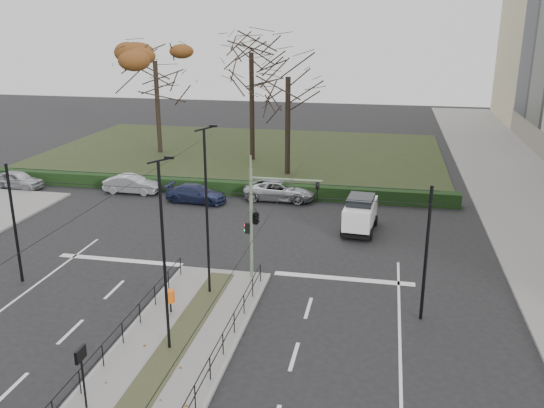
{
  "coord_description": "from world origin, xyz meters",
  "views": [
    {
      "loc": [
        7.66,
        -21.07,
        12.29
      ],
      "look_at": [
        1.98,
        7.25,
        3.1
      ],
      "focal_mm": 38.0,
      "sensor_mm": 36.0,
      "label": 1
    }
  ],
  "objects_px": {
    "parked_car_second": "(132,184)",
    "parked_car_fourth": "(280,190)",
    "traffic_light": "(258,216)",
    "bare_tree_near": "(288,84)",
    "streetlamp_median_near": "(164,255)",
    "streetlamp_median_far": "(207,211)",
    "litter_bin": "(170,297)",
    "bare_tree_center": "(251,61)",
    "parked_car_first": "(18,180)",
    "parked_car_third": "(196,194)",
    "rust_tree": "(155,61)",
    "info_panel": "(81,361)",
    "white_van": "(360,213)"
  },
  "relations": [
    {
      "from": "traffic_light",
      "to": "bare_tree_center",
      "type": "relative_size",
      "value": 0.43
    },
    {
      "from": "litter_bin",
      "to": "info_panel",
      "type": "xyz_separation_m",
      "value": [
        -0.37,
        -6.77,
        1.02
      ]
    },
    {
      "from": "parked_car_second",
      "to": "bare_tree_near",
      "type": "xyz_separation_m",
      "value": [
        10.47,
        7.63,
        6.8
      ]
    },
    {
      "from": "streetlamp_median_near",
      "to": "parked_car_fourth",
      "type": "distance_m",
      "value": 20.78
    },
    {
      "from": "streetlamp_median_far",
      "to": "white_van",
      "type": "relative_size",
      "value": 1.93
    },
    {
      "from": "parked_car_first",
      "to": "parked_car_fourth",
      "type": "relative_size",
      "value": 0.79
    },
    {
      "from": "info_panel",
      "to": "rust_tree",
      "type": "relative_size",
      "value": 0.2
    },
    {
      "from": "parked_car_first",
      "to": "parked_car_third",
      "type": "distance_m",
      "value": 14.6
    },
    {
      "from": "traffic_light",
      "to": "litter_bin",
      "type": "height_order",
      "value": "traffic_light"
    },
    {
      "from": "rust_tree",
      "to": "bare_tree_near",
      "type": "bearing_deg",
      "value": -22.98
    },
    {
      "from": "parked_car_first",
      "to": "bare_tree_center",
      "type": "bearing_deg",
      "value": -44.56
    },
    {
      "from": "info_panel",
      "to": "parked_car_second",
      "type": "xyz_separation_m",
      "value": [
        -9.26,
        24.0,
        -1.21
      ]
    },
    {
      "from": "litter_bin",
      "to": "bare_tree_near",
      "type": "bearing_deg",
      "value": 88.06
    },
    {
      "from": "traffic_light",
      "to": "streetlamp_median_near",
      "type": "relative_size",
      "value": 0.72
    },
    {
      "from": "traffic_light",
      "to": "parked_car_fourth",
      "type": "xyz_separation_m",
      "value": [
        -1.41,
        13.45,
        -2.65
      ]
    },
    {
      "from": "streetlamp_median_near",
      "to": "parked_car_first",
      "type": "xyz_separation_m",
      "value": [
        -19.78,
        19.43,
        -3.35
      ]
    },
    {
      "from": "parked_car_third",
      "to": "white_van",
      "type": "xyz_separation_m",
      "value": [
        11.72,
        -3.65,
        0.52
      ]
    },
    {
      "from": "traffic_light",
      "to": "streetlamp_median_far",
      "type": "height_order",
      "value": "streetlamp_median_far"
    },
    {
      "from": "parked_car_third",
      "to": "parked_car_fourth",
      "type": "bearing_deg",
      "value": -68.32
    },
    {
      "from": "parked_car_second",
      "to": "bare_tree_center",
      "type": "distance_m",
      "value": 16.1
    },
    {
      "from": "parked_car_first",
      "to": "bare_tree_center",
      "type": "relative_size",
      "value": 0.32
    },
    {
      "from": "bare_tree_near",
      "to": "white_van",
      "type": "bearing_deg",
      "value": -61.94
    },
    {
      "from": "parked_car_fourth",
      "to": "traffic_light",
      "type": "bearing_deg",
      "value": -174.19
    },
    {
      "from": "streetlamp_median_near",
      "to": "white_van",
      "type": "distance_m",
      "value": 16.69
    },
    {
      "from": "parked_car_fourth",
      "to": "bare_tree_center",
      "type": "relative_size",
      "value": 0.4
    },
    {
      "from": "streetlamp_median_near",
      "to": "streetlamp_median_far",
      "type": "bearing_deg",
      "value": 88.98
    },
    {
      "from": "info_panel",
      "to": "bare_tree_center",
      "type": "height_order",
      "value": "bare_tree_center"
    },
    {
      "from": "traffic_light",
      "to": "litter_bin",
      "type": "xyz_separation_m",
      "value": [
        -2.96,
        -4.28,
        -2.48
      ]
    },
    {
      "from": "traffic_light",
      "to": "parked_car_third",
      "type": "height_order",
      "value": "traffic_light"
    },
    {
      "from": "white_van",
      "to": "bare_tree_center",
      "type": "bearing_deg",
      "value": 122.16
    },
    {
      "from": "info_panel",
      "to": "parked_car_second",
      "type": "bearing_deg",
      "value": 111.1
    },
    {
      "from": "info_panel",
      "to": "streetlamp_median_far",
      "type": "relative_size",
      "value": 0.28
    },
    {
      "from": "parked_car_third",
      "to": "white_van",
      "type": "height_order",
      "value": "white_van"
    },
    {
      "from": "info_panel",
      "to": "rust_tree",
      "type": "xyz_separation_m",
      "value": [
        -12.41,
        37.41,
        6.87
      ]
    },
    {
      "from": "parked_car_first",
      "to": "rust_tree",
      "type": "height_order",
      "value": "rust_tree"
    },
    {
      "from": "streetlamp_median_near",
      "to": "streetlamp_median_far",
      "type": "relative_size",
      "value": 0.97
    },
    {
      "from": "parked_car_second",
      "to": "bare_tree_near",
      "type": "relative_size",
      "value": 0.39
    },
    {
      "from": "bare_tree_center",
      "to": "streetlamp_median_far",
      "type": "bearing_deg",
      "value": -80.94
    },
    {
      "from": "litter_bin",
      "to": "streetlamp_median_near",
      "type": "relative_size",
      "value": 0.13
    },
    {
      "from": "litter_bin",
      "to": "bare_tree_center",
      "type": "relative_size",
      "value": 0.08
    },
    {
      "from": "white_van",
      "to": "bare_tree_near",
      "type": "height_order",
      "value": "bare_tree_near"
    },
    {
      "from": "parked_car_first",
      "to": "bare_tree_near",
      "type": "distance_m",
      "value": 22.32
    },
    {
      "from": "parked_car_second",
      "to": "parked_car_fourth",
      "type": "relative_size",
      "value": 0.81
    },
    {
      "from": "parked_car_second",
      "to": "white_van",
      "type": "bearing_deg",
      "value": -106.8
    },
    {
      "from": "parked_car_second",
      "to": "rust_tree",
      "type": "bearing_deg",
      "value": 12.38
    },
    {
      "from": "bare_tree_center",
      "to": "parked_car_first",
      "type": "bearing_deg",
      "value": -140.49
    },
    {
      "from": "traffic_light",
      "to": "parked_car_first",
      "type": "distance_m",
      "value": 25.14
    },
    {
      "from": "rust_tree",
      "to": "streetlamp_median_far",
      "type": "bearing_deg",
      "value": -63.98
    },
    {
      "from": "parked_car_fourth",
      "to": "white_van",
      "type": "bearing_deg",
      "value": -132.3
    },
    {
      "from": "parked_car_second",
      "to": "parked_car_third",
      "type": "bearing_deg",
      "value": -103.86
    }
  ]
}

